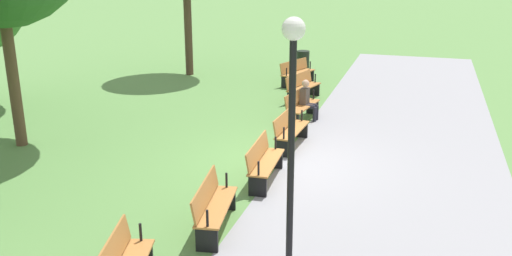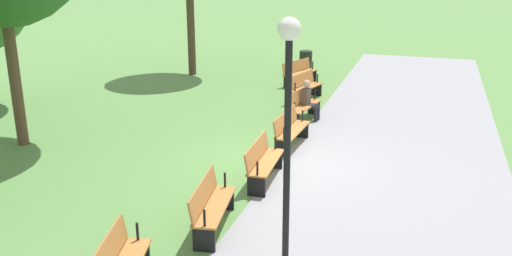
{
  "view_description": "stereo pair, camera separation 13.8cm",
  "coord_description": "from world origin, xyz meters",
  "views": [
    {
      "loc": [
        11.74,
        3.01,
        4.72
      ],
      "look_at": [
        -0.0,
        -0.63,
        0.8
      ],
      "focal_mm": 38.56,
      "sensor_mm": 36.0,
      "label": 1
    },
    {
      "loc": [
        11.69,
        3.14,
        4.72
      ],
      "look_at": [
        -0.0,
        -0.63,
        0.8
      ],
      "focal_mm": 38.56,
      "sensor_mm": 36.0,
      "label": 2
    }
  ],
  "objects": [
    {
      "name": "bench_4",
      "position": [
        1.18,
        -0.1,
        0.47
      ],
      "size": [
        1.73,
        0.56,
        0.89
      ],
      "rotation": [
        0.0,
        0.0,
        0.05
      ],
      "color": "#B27538",
      "rests_on": "ground"
    },
    {
      "name": "bench_0",
      "position": [
        -8.06,
        -1.53,
        0.47
      ],
      "size": [
        1.77,
        1.05,
        0.89
      ],
      "rotation": [
        0.0,
        0.0,
        -0.36
      ],
      "color": "#B27538",
      "rests_on": "ground"
    },
    {
      "name": "lamp_post",
      "position": [
        4.65,
        1.33,
        2.74
      ],
      "size": [
        0.32,
        0.32,
        3.93
      ],
      "color": "black",
      "rests_on": "ground"
    },
    {
      "name": "person_seated",
      "position": [
        -3.65,
        -0.18,
        0.64
      ],
      "size": [
        0.38,
        0.56,
        1.2
      ],
      "rotation": [
        0.0,
        0.0,
        -0.16
      ],
      "color": "#4C4238",
      "rests_on": "ground"
    },
    {
      "name": "bench_1",
      "position": [
        -5.82,
        -0.82,
        0.47
      ],
      "size": [
        1.77,
        0.89,
        0.89
      ],
      "rotation": [
        0.0,
        0.0,
        -0.26
      ],
      "color": "#B27538",
      "rests_on": "ground"
    },
    {
      "name": "bench_2",
      "position": [
        -3.51,
        -0.34,
        0.47
      ],
      "size": [
        1.76,
        0.73,
        0.89
      ],
      "rotation": [
        0.0,
        0.0,
        -0.16
      ],
      "color": "#B27538",
      "rests_on": "ground"
    },
    {
      "name": "ground_plane",
      "position": [
        0.0,
        0.0,
        0.0
      ],
      "size": [
        120.0,
        120.0,
        0.0
      ],
      "primitive_type": "plane",
      "color": "#5B8C47"
    },
    {
      "name": "trash_bin",
      "position": [
        -9.93,
        -1.72,
        0.47
      ],
      "size": [
        0.51,
        0.51,
        0.95
      ],
      "primitive_type": "cylinder",
      "color": "black",
      "rests_on": "ground"
    },
    {
      "name": "path_paving",
      "position": [
        0.0,
        2.52,
        0.0
      ],
      "size": [
        30.77,
        5.11,
        0.01
      ],
      "primitive_type": "cube",
      "color": "#939399",
      "rests_on": "ground"
    },
    {
      "name": "bench_5",
      "position": [
        3.51,
        -0.34,
        0.47
      ],
      "size": [
        1.76,
        0.73,
        0.89
      ],
      "rotation": [
        0.0,
        0.0,
        0.16
      ],
      "color": "#B27538",
      "rests_on": "ground"
    },
    {
      "name": "bench_3",
      "position": [
        -1.18,
        -0.1,
        0.47
      ],
      "size": [
        1.73,
        0.56,
        0.89
      ],
      "rotation": [
        0.0,
        0.0,
        -0.05
      ],
      "color": "#B27538",
      "rests_on": "ground"
    }
  ]
}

